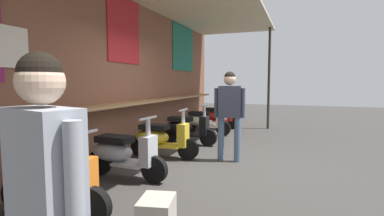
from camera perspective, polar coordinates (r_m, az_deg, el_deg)
name	(u,v)px	position (r m, az deg, el deg)	size (l,w,h in m)	color
ground_plane	(213,163)	(5.36, 4.14, -10.83)	(29.40, 29.40, 0.00)	#383533
market_stall_facade	(126,62)	(5.94, -12.94, 8.91)	(10.50, 2.77, 3.31)	brown
scooter_orange	(47,182)	(3.58, -26.80, -13.03)	(0.47, 1.40, 0.97)	orange
scooter_silver	(121,153)	(4.59, -13.84, -8.69)	(0.46, 1.40, 0.97)	#B2B5BA
scooter_yellow	(160,138)	(5.67, -6.38, -5.92)	(0.47, 1.40, 0.97)	gold
scooter_black	(185,128)	(6.84, -1.41, -4.00)	(0.46, 1.40, 0.97)	black
scooter_cream	(203,121)	(8.10, 2.20, -2.58)	(0.47, 1.40, 0.97)	beige
scooter_red	(216,116)	(9.31, 4.69, -1.60)	(0.46, 1.40, 0.97)	red
shopper_with_handbag	(48,190)	(1.54, -26.69, -14.36)	(0.34, 0.65, 1.61)	#999EA8
shopper_browsing	(229,106)	(5.36, 7.43, 0.35)	(0.28, 0.56, 1.67)	slate
merchandise_crate	(157,214)	(3.08, -6.99, -20.09)	(0.41, 0.33, 0.32)	#B2A899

